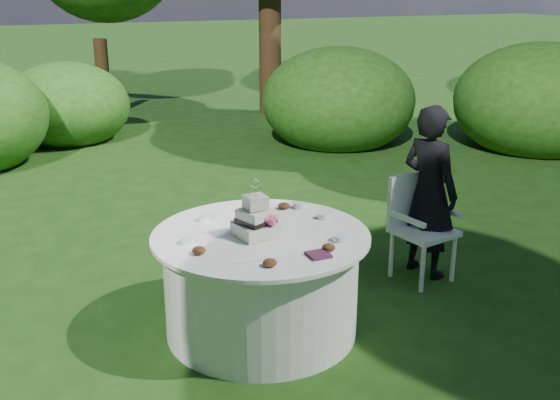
% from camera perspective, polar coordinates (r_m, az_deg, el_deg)
% --- Properties ---
extents(ground, '(80.00, 80.00, 0.00)m').
position_cam_1_polar(ground, '(4.99, -1.60, -11.19)').
color(ground, '#17350E').
rests_on(ground, ground).
extents(napkins, '(0.14, 0.14, 0.02)m').
position_cam_1_polar(napkins, '(4.28, 3.37, -4.78)').
color(napkins, '#4B203B').
rests_on(napkins, table).
extents(feather_plume, '(0.48, 0.07, 0.01)m').
position_cam_1_polar(feather_plume, '(4.25, -1.15, -5.00)').
color(feather_plume, white).
rests_on(feather_plume, table).
extents(guest, '(0.50, 0.63, 1.51)m').
position_cam_1_polar(guest, '(5.77, 12.86, 0.71)').
color(guest, black).
rests_on(guest, ground).
extents(table, '(1.56, 1.56, 0.77)m').
position_cam_1_polar(table, '(4.81, -1.65, -7.16)').
color(table, white).
rests_on(table, ground).
extents(cake, '(0.31, 0.31, 0.41)m').
position_cam_1_polar(cake, '(4.58, -2.09, -1.79)').
color(cake, silver).
rests_on(cake, table).
extents(chair, '(0.54, 0.53, 0.91)m').
position_cam_1_polar(chair, '(5.76, 11.87, -1.70)').
color(chair, white).
rests_on(chair, ground).
extents(votives, '(1.18, 0.86, 0.04)m').
position_cam_1_polar(votives, '(4.80, -0.70, -2.01)').
color(votives, white).
rests_on(votives, table).
extents(petal_cups, '(0.97, 1.06, 0.05)m').
position_cam_1_polar(petal_cups, '(4.48, -0.78, -3.47)').
color(petal_cups, '#562D16').
rests_on(petal_cups, table).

